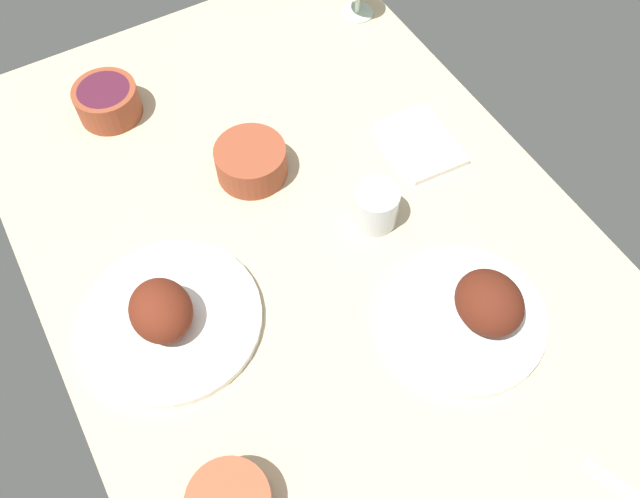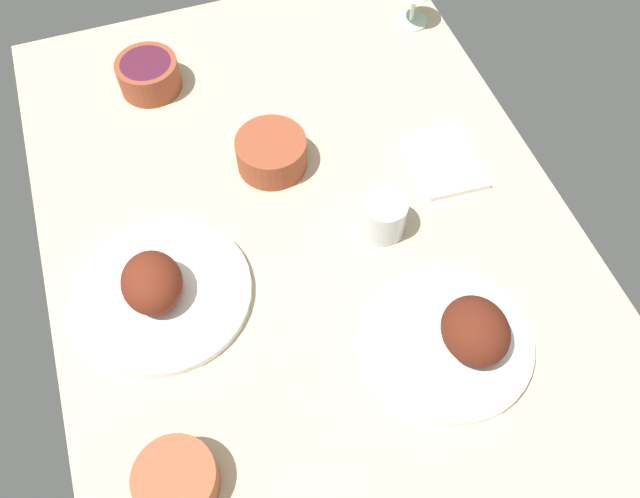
{
  "view_description": "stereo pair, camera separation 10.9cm",
  "coord_description": "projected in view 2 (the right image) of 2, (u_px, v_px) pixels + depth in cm",
  "views": [
    {
      "loc": [
        49.65,
        -28.58,
        99.36
      ],
      "look_at": [
        0.0,
        0.0,
        6.0
      ],
      "focal_mm": 36.76,
      "sensor_mm": 36.0,
      "label": 1
    },
    {
      "loc": [
        54.18,
        -18.62,
        99.36
      ],
      "look_at": [
        0.0,
        0.0,
        6.0
      ],
      "focal_mm": 36.76,
      "sensor_mm": 36.0,
      "label": 2
    }
  ],
  "objects": [
    {
      "name": "bowl_cream",
      "position": [
        176.0,
        480.0,
        0.89
      ],
      "size": [
        11.48,
        11.48,
        5.46
      ],
      "color": "#A35133",
      "rests_on": "dining_table"
    },
    {
      "name": "folded_napkin",
      "position": [
        445.0,
        160.0,
        1.21
      ],
      "size": [
        16.79,
        12.75,
        1.2
      ],
      "primitive_type": "cube",
      "rotation": [
        0.0,
        0.0,
        -0.07
      ],
      "color": "white",
      "rests_on": "dining_table"
    },
    {
      "name": "plate_center_main",
      "position": [
        159.0,
        289.0,
        1.05
      ],
      "size": [
        28.75,
        28.75,
        9.14
      ],
      "color": "white",
      "rests_on": "dining_table"
    },
    {
      "name": "bowl_onions",
      "position": [
        149.0,
        74.0,
        1.29
      ],
      "size": [
        12.15,
        12.15,
        6.37
      ],
      "color": "brown",
      "rests_on": "dining_table"
    },
    {
      "name": "plate_near_viewer",
      "position": [
        461.0,
        337.0,
        1.0
      ],
      "size": [
        26.13,
        26.13,
        9.62
      ],
      "color": "white",
      "rests_on": "dining_table"
    },
    {
      "name": "bowl_pasta",
      "position": [
        271.0,
        152.0,
        1.19
      ],
      "size": [
        12.92,
        12.92,
        6.33
      ],
      "color": "brown",
      "rests_on": "dining_table"
    },
    {
      "name": "dining_table",
      "position": [
        320.0,
        261.0,
        1.13
      ],
      "size": [
        140.0,
        90.0,
        4.0
      ],
      "primitive_type": "cube",
      "color": "#C6B28E",
      "rests_on": "ground"
    },
    {
      "name": "water_tumbler",
      "position": [
        383.0,
        216.0,
        1.11
      ],
      "size": [
        7.84,
        7.84,
        7.62
      ],
      "primitive_type": "cylinder",
      "color": "silver",
      "rests_on": "dining_table"
    }
  ]
}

